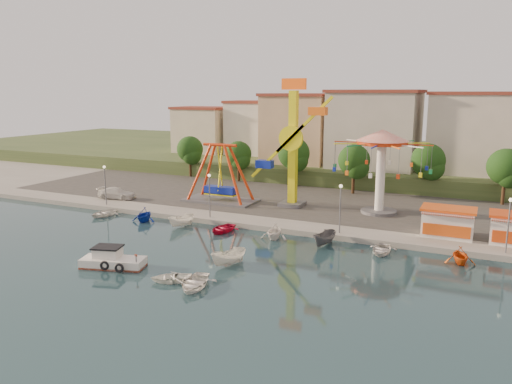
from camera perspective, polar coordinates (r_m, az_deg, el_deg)
The scene contains 36 objects.
ground at distance 45.95m, azimuth -4.83°, elevation -8.29°, with size 200.00×200.00×0.00m, color #142C37.
quay_deck at distance 102.88m, azimuth 12.65°, elevation 2.66°, with size 200.00×100.00×0.60m, color #9E998E.
asphalt_pad at distance 72.37m, azimuth 7.07°, elevation -0.52°, with size 90.00×28.00×0.01m, color #4C4944.
hill_terrace at distance 107.56m, azimuth 13.26°, elevation 3.64°, with size 200.00×60.00×3.00m, color #384C26.
pirate_ship_ride at distance 68.14m, azimuth -4.11°, elevation 2.03°, with size 10.00×5.00×8.00m.
kamikaze_tower at distance 64.54m, azimuth 4.49°, elevation 5.14°, with size 7.39×3.10×16.50m.
wave_swinger at distance 62.67m, azimuth 14.17°, elevation 4.41°, with size 11.60×11.60×10.40m.
booth_left at distance 55.60m, azimuth 21.08°, elevation -3.21°, with size 5.40×3.78×3.08m.
lamp_post_0 at distance 69.20m, azimuth -16.83°, elevation 0.63°, with size 0.14×0.14×5.00m, color #59595E.
lamp_post_1 at distance 59.83m, azimuth -5.32°, elevation -0.56°, with size 0.14×0.14×5.00m, color #59595E.
lamp_post_2 at distance 53.69m, azimuth 9.59°, elevation -2.06°, with size 0.14×0.14×5.00m, color #59595E.
lamp_post_3 at distance 51.94m, azimuth 26.86°, elevation -3.61°, with size 0.14×0.14×5.00m, color #59595E.
tree_0 at distance 88.96m, azimuth -7.56°, elevation 4.86°, with size 4.60×4.60×7.19m.
tree_1 at distance 83.40m, azimuth -2.01°, elevation 4.33°, with size 4.35×4.35×6.80m.
tree_2 at distance 78.88m, azimuth 4.34°, elevation 4.43°, with size 5.02×5.02×7.85m.
tree_3 at distance 74.59m, azimuth 11.14°, elevation 3.56°, with size 4.68×4.68×7.32m.
tree_4 at distance 75.78m, azimuth 19.07°, elevation 3.42°, with size 4.86×4.86×7.60m.
tree_5 at distance 73.62m, azimuth 26.65°, elevation 2.58°, with size 4.83×4.83×7.54m.
building_0 at distance 100.25m, azimuth -8.38°, elevation 7.55°, with size 9.26×9.53×11.87m, color beige.
building_1 at distance 99.03m, azimuth -0.76°, elevation 6.69°, with size 12.33×9.01×8.63m, color silver.
building_2 at distance 94.50m, azimuth 6.63°, elevation 7.18°, with size 11.95×9.28×11.23m, color tan.
building_3 at distance 88.06m, azimuth 14.53°, elevation 5.92°, with size 12.59×10.50×9.20m, color beige.
building_4 at distance 89.99m, azimuth 23.42°, elevation 5.48°, with size 10.75×9.23×9.24m, color beige.
cabin_motorboat at distance 46.93m, azimuth -16.13°, elevation -7.60°, with size 6.01×3.65×1.98m.
rowboat_a at distance 40.90m, azimuth -7.07°, elevation -10.24°, with size 2.94×4.12×0.85m, color white.
rowboat_b at distance 42.42m, azimuth -9.65°, elevation -9.61°, with size 2.44×3.42×0.71m, color white.
skiff at distance 45.48m, azimuth -3.13°, elevation -7.50°, with size 1.43×3.80×1.47m, color silver.
van at distance 73.01m, azimuth -15.62°, elevation -0.14°, with size 2.19×5.38×1.56m, color silver.
moored_boat_0 at distance 65.91m, azimuth -17.04°, elevation -2.32°, with size 2.67×3.74×0.77m, color silver.
moored_boat_1 at distance 61.79m, azimuth -12.68°, elevation -2.53°, with size 2.86×3.31×1.75m, color #122FA2.
moored_boat_2 at distance 58.76m, azimuth -8.51°, elevation -3.26°, with size 1.37×3.65×1.41m, color silver.
moored_boat_3 at distance 56.10m, azimuth -3.88°, elevation -4.19°, with size 2.76×3.87×0.80m, color #BD0F31.
moored_boat_4 at distance 53.29m, azimuth 2.12°, elevation -4.49°, with size 2.85×3.30×1.74m, color white.
moored_boat_5 at distance 51.50m, azimuth 7.85°, elevation -5.31°, with size 1.44×3.84×1.48m, color #525256.
moored_boat_6 at distance 50.30m, azimuth 14.14°, elevation -6.39°, with size 2.64×3.70×0.77m, color silver.
moored_boat_7 at distance 49.44m, azimuth 22.31°, elevation -6.70°, with size 2.68×3.10×1.64m, color #DD5613.
Camera 1 is at (21.78, -37.40, 15.45)m, focal length 35.00 mm.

